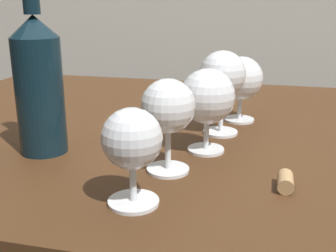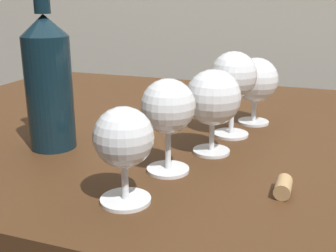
{
  "view_description": "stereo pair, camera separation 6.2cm",
  "coord_description": "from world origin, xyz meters",
  "px_view_note": "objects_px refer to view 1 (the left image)",
  "views": [
    {
      "loc": [
        0.13,
        -0.8,
        1.03
      ],
      "look_at": [
        -0.01,
        -0.23,
        0.85
      ],
      "focal_mm": 45.14,
      "sensor_mm": 36.0,
      "label": 1
    },
    {
      "loc": [
        0.19,
        -0.79,
        1.03
      ],
      "look_at": [
        -0.01,
        -0.23,
        0.85
      ],
      "focal_mm": 45.14,
      "sensor_mm": 36.0,
      "label": 2
    }
  ],
  "objects_px": {
    "wine_bottle": "(39,82)",
    "wine_glass_amber": "(168,109)",
    "wine_glass_merlot": "(241,79)",
    "cork": "(285,182)",
    "wine_glass_chardonnay": "(132,142)",
    "wine_glass_cabernet": "(222,76)",
    "wine_glass_pinot": "(207,97)"
  },
  "relations": [
    {
      "from": "wine_glass_merlot",
      "to": "wine_glass_cabernet",
      "type": "bearing_deg",
      "value": -106.35
    },
    {
      "from": "wine_glass_chardonnay",
      "to": "wine_glass_merlot",
      "type": "height_order",
      "value": "wine_glass_merlot"
    },
    {
      "from": "wine_glass_amber",
      "to": "wine_glass_pinot",
      "type": "relative_size",
      "value": 1.0
    },
    {
      "from": "wine_glass_amber",
      "to": "wine_bottle",
      "type": "height_order",
      "value": "wine_bottle"
    },
    {
      "from": "wine_glass_pinot",
      "to": "wine_glass_cabernet",
      "type": "xyz_separation_m",
      "value": [
        0.01,
        0.1,
        0.02
      ]
    },
    {
      "from": "wine_glass_merlot",
      "to": "wine_bottle",
      "type": "xyz_separation_m",
      "value": [
        -0.31,
        -0.26,
        0.03
      ]
    },
    {
      "from": "wine_glass_merlot",
      "to": "cork",
      "type": "distance_m",
      "value": 0.34
    },
    {
      "from": "wine_glass_cabernet",
      "to": "cork",
      "type": "bearing_deg",
      "value": -62.38
    },
    {
      "from": "cork",
      "to": "wine_glass_pinot",
      "type": "bearing_deg",
      "value": 136.86
    },
    {
      "from": "wine_glass_chardonnay",
      "to": "wine_glass_cabernet",
      "type": "relative_size",
      "value": 0.8
    },
    {
      "from": "wine_glass_merlot",
      "to": "wine_glass_pinot",
      "type": "bearing_deg",
      "value": -101.55
    },
    {
      "from": "wine_glass_merlot",
      "to": "cork",
      "type": "xyz_separation_m",
      "value": [
        0.09,
        -0.32,
        -0.08
      ]
    },
    {
      "from": "wine_glass_amber",
      "to": "cork",
      "type": "distance_m",
      "value": 0.19
    },
    {
      "from": "wine_glass_chardonnay",
      "to": "wine_bottle",
      "type": "bearing_deg",
      "value": 145.07
    },
    {
      "from": "wine_glass_cabernet",
      "to": "wine_bottle",
      "type": "relative_size",
      "value": 0.52
    },
    {
      "from": "wine_glass_chardonnay",
      "to": "wine_bottle",
      "type": "xyz_separation_m",
      "value": [
        -0.21,
        0.14,
        0.04
      ]
    },
    {
      "from": "wine_glass_pinot",
      "to": "wine_glass_merlot",
      "type": "xyz_separation_m",
      "value": [
        0.04,
        0.2,
        -0.01
      ]
    },
    {
      "from": "wine_bottle",
      "to": "wine_glass_amber",
      "type": "bearing_deg",
      "value": -8.29
    },
    {
      "from": "wine_glass_cabernet",
      "to": "wine_glass_merlot",
      "type": "bearing_deg",
      "value": 73.65
    },
    {
      "from": "wine_glass_cabernet",
      "to": "wine_bottle",
      "type": "xyz_separation_m",
      "value": [
        -0.28,
        -0.17,
        0.01
      ]
    },
    {
      "from": "wine_glass_amber",
      "to": "wine_bottle",
      "type": "distance_m",
      "value": 0.23
    },
    {
      "from": "wine_bottle",
      "to": "wine_glass_merlot",
      "type": "bearing_deg",
      "value": 40.49
    },
    {
      "from": "wine_glass_cabernet",
      "to": "wine_glass_pinot",
      "type": "bearing_deg",
      "value": -96.92
    },
    {
      "from": "wine_glass_chardonnay",
      "to": "cork",
      "type": "height_order",
      "value": "wine_glass_chardonnay"
    },
    {
      "from": "wine_glass_amber",
      "to": "wine_glass_pinot",
      "type": "height_order",
      "value": "same"
    },
    {
      "from": "wine_glass_chardonnay",
      "to": "wine_glass_cabernet",
      "type": "bearing_deg",
      "value": 76.86
    },
    {
      "from": "wine_bottle",
      "to": "cork",
      "type": "bearing_deg",
      "value": -7.84
    },
    {
      "from": "wine_glass_pinot",
      "to": "cork",
      "type": "relative_size",
      "value": 3.37
    },
    {
      "from": "wine_glass_chardonnay",
      "to": "cork",
      "type": "bearing_deg",
      "value": 25.41
    },
    {
      "from": "wine_glass_chardonnay",
      "to": "wine_glass_pinot",
      "type": "relative_size",
      "value": 0.89
    },
    {
      "from": "wine_glass_chardonnay",
      "to": "wine_glass_amber",
      "type": "height_order",
      "value": "wine_glass_amber"
    },
    {
      "from": "wine_glass_pinot",
      "to": "wine_bottle",
      "type": "height_order",
      "value": "wine_bottle"
    }
  ]
}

